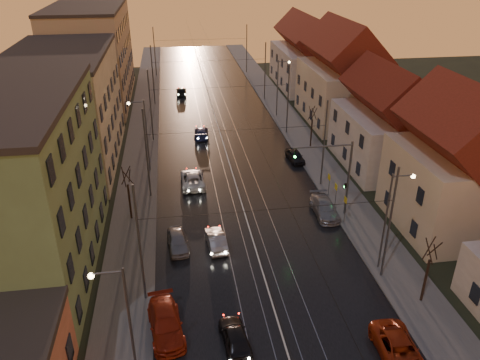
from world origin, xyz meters
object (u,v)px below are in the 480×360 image
street_lamp_3 (280,83)px  parked_left_2 (166,323)px  street_lamp_2 (143,129)px  driving_car_0 (235,337)px  street_lamp_0 (123,317)px  driving_car_3 (201,133)px  parked_right_0 (400,351)px  parked_right_2 (295,156)px  driving_car_1 (216,240)px  driving_car_4 (181,91)px  street_lamp_1 (391,213)px  driving_car_2 (193,179)px  parked_right_1 (325,208)px  parked_left_3 (178,241)px  traffic_light_mast (338,170)px

street_lamp_3 → parked_left_2: (-16.32, -40.30, -4.17)m
street_lamp_2 → driving_car_0: 27.01m
street_lamp_0 → driving_car_0: (6.09, 2.02, -4.24)m
street_lamp_2 → driving_car_3: size_ratio=1.84×
parked_right_0 → parked_right_2: (1.10, 28.81, -0.05)m
driving_car_1 → parked_left_2: 9.85m
driving_car_4 → parked_left_2: bearing=89.5°
driving_car_0 → street_lamp_2: bearing=-82.7°
street_lamp_1 → parked_left_2: size_ratio=1.62×
driving_car_2 → driving_car_3: bearing=-98.9°
street_lamp_2 → street_lamp_3: same height
street_lamp_2 → parked_right_0: (15.50, -28.57, -4.20)m
street_lamp_3 → driving_car_4: size_ratio=2.02×
driving_car_4 → parked_right_2: (11.88, -28.38, -0.04)m
street_lamp_0 → driving_car_0: size_ratio=2.11×
driving_car_3 → parked_right_1: bearing=118.9°
parked_right_0 → street_lamp_3: bearing=89.0°
street_lamp_0 → street_lamp_2: bearing=90.0°
driving_car_1 → parked_right_2: size_ratio=1.06×
driving_car_4 → driving_car_1: bearing=94.2°
street_lamp_1 → parked_left_3: (-15.32, 4.92, -4.22)m
street_lamp_2 → driving_car_1: bearing=-68.7°
street_lamp_0 → driving_car_4: (4.71, 56.61, -4.21)m
driving_car_1 → driving_car_2: (-1.26, 11.27, 0.06)m
parked_right_1 → parked_right_0: bearing=-91.7°
parked_left_2 → parked_right_0: size_ratio=1.00×
driving_car_0 → parked_left_3: parked_left_3 is taller
driving_car_1 → driving_car_0: bearing=86.1°
driving_car_2 → parked_right_1: size_ratio=1.07×
driving_car_1 → parked_right_1: parked_right_1 is taller
street_lamp_0 → driving_car_3: size_ratio=1.84×
traffic_light_mast → parked_right_1: (-0.81, 0.31, -3.91)m
street_lamp_0 → driving_car_3: (6.57, 37.27, -4.25)m
street_lamp_0 → driving_car_4: size_ratio=2.02×
driving_car_2 → street_lamp_3: bearing=-125.0°
traffic_light_mast → parked_right_2: traffic_light_mast is taller
driving_car_1 → driving_car_2: driving_car_2 is taller
driving_car_2 → parked_left_3: (-1.84, -11.01, -0.04)m
driving_car_2 → parked_right_0: (10.76, -24.51, -0.02)m
parked_right_0 → street_lamp_0: bearing=-179.7°
street_lamp_2 → parked_right_2: size_ratio=2.16×
street_lamp_0 → parked_right_1: bearing=45.0°
street_lamp_3 → traffic_light_mast: 28.03m
street_lamp_1 → parked_left_3: 16.63m
driving_car_3 → parked_right_1: 23.10m
driving_car_4 → street_lamp_0: bearing=87.8°
driving_car_4 → parked_right_2: 30.76m
street_lamp_3 → driving_car_2: street_lamp_3 is taller
traffic_light_mast → parked_left_3: 15.06m
street_lamp_1 → traffic_light_mast: street_lamp_1 is taller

